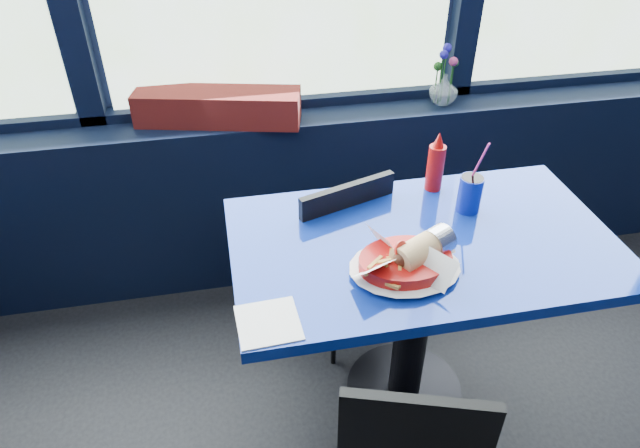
{
  "coord_description": "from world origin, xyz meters",
  "views": [
    {
      "loc": [
        -0.29,
        0.69,
        1.84
      ],
      "look_at": [
        -0.03,
        1.98,
        0.87
      ],
      "focal_mm": 32.0,
      "sensor_mm": 36.0,
      "label": 1
    }
  ],
  "objects_px": {
    "chair_near_back": "(348,249)",
    "planter_box": "(218,107)",
    "flower_vase": "(444,86)",
    "food_basket": "(407,260)",
    "ketchup_bottle": "(436,164)",
    "near_table": "(418,283)",
    "soda_cup": "(470,193)"
  },
  "relations": [
    {
      "from": "near_table",
      "to": "planter_box",
      "type": "height_order",
      "value": "planter_box"
    },
    {
      "from": "food_basket",
      "to": "ketchup_bottle",
      "type": "bearing_deg",
      "value": 57.3
    },
    {
      "from": "ketchup_bottle",
      "to": "soda_cup",
      "type": "relative_size",
      "value": 0.83
    },
    {
      "from": "food_basket",
      "to": "soda_cup",
      "type": "height_order",
      "value": "soda_cup"
    },
    {
      "from": "flower_vase",
      "to": "food_basket",
      "type": "height_order",
      "value": "flower_vase"
    },
    {
      "from": "soda_cup",
      "to": "ketchup_bottle",
      "type": "bearing_deg",
      "value": 114.33
    },
    {
      "from": "planter_box",
      "to": "near_table",
      "type": "bearing_deg",
      "value": -42.19
    },
    {
      "from": "flower_vase",
      "to": "near_table",
      "type": "bearing_deg",
      "value": -113.98
    },
    {
      "from": "planter_box",
      "to": "soda_cup",
      "type": "distance_m",
      "value": 1.06
    },
    {
      "from": "near_table",
      "to": "soda_cup",
      "type": "bearing_deg",
      "value": 33.35
    },
    {
      "from": "ketchup_bottle",
      "to": "planter_box",
      "type": "bearing_deg",
      "value": 141.13
    },
    {
      "from": "flower_vase",
      "to": "ketchup_bottle",
      "type": "relative_size",
      "value": 1.17
    },
    {
      "from": "near_table",
      "to": "food_basket",
      "type": "bearing_deg",
      "value": -127.89
    },
    {
      "from": "chair_near_back",
      "to": "ketchup_bottle",
      "type": "xyz_separation_m",
      "value": [
        0.29,
        -0.05,
        0.37
      ]
    },
    {
      "from": "near_table",
      "to": "ketchup_bottle",
      "type": "xyz_separation_m",
      "value": [
        0.13,
        0.28,
        0.28
      ]
    },
    {
      "from": "flower_vase",
      "to": "soda_cup",
      "type": "relative_size",
      "value": 0.97
    },
    {
      "from": "planter_box",
      "to": "soda_cup",
      "type": "relative_size",
      "value": 2.49
    },
    {
      "from": "chair_near_back",
      "to": "soda_cup",
      "type": "xyz_separation_m",
      "value": [
        0.36,
        -0.2,
        0.34
      ]
    },
    {
      "from": "chair_near_back",
      "to": "planter_box",
      "type": "height_order",
      "value": "planter_box"
    },
    {
      "from": "near_table",
      "to": "food_basket",
      "type": "xyz_separation_m",
      "value": [
        -0.1,
        -0.13,
        0.22
      ]
    },
    {
      "from": "planter_box",
      "to": "food_basket",
      "type": "distance_m",
      "value": 1.09
    },
    {
      "from": "flower_vase",
      "to": "soda_cup",
      "type": "bearing_deg",
      "value": -104.04
    },
    {
      "from": "chair_near_back",
      "to": "planter_box",
      "type": "xyz_separation_m",
      "value": [
        -0.42,
        0.52,
        0.39
      ]
    },
    {
      "from": "chair_near_back",
      "to": "ketchup_bottle",
      "type": "relative_size",
      "value": 3.79
    },
    {
      "from": "flower_vase",
      "to": "food_basket",
      "type": "relative_size",
      "value": 0.84
    },
    {
      "from": "near_table",
      "to": "chair_near_back",
      "type": "bearing_deg",
      "value": 115.51
    },
    {
      "from": "chair_near_back",
      "to": "food_basket",
      "type": "distance_m",
      "value": 0.56
    },
    {
      "from": "near_table",
      "to": "planter_box",
      "type": "relative_size",
      "value": 1.82
    },
    {
      "from": "chair_near_back",
      "to": "flower_vase",
      "type": "height_order",
      "value": "flower_vase"
    },
    {
      "from": "planter_box",
      "to": "flower_vase",
      "type": "bearing_deg",
      "value": 13.21
    },
    {
      "from": "chair_near_back",
      "to": "food_basket",
      "type": "xyz_separation_m",
      "value": [
        0.06,
        -0.46,
        0.31
      ]
    },
    {
      "from": "near_table",
      "to": "food_basket",
      "type": "height_order",
      "value": "food_basket"
    }
  ]
}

